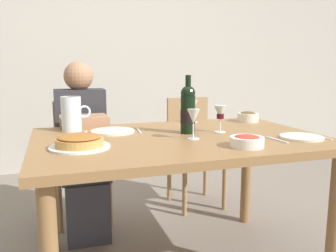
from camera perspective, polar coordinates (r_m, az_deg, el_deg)
name	(u,v)px	position (r m, az deg, el deg)	size (l,w,h in m)	color
back_wall	(109,41)	(4.02, -9.53, 13.44)	(8.00, 0.10, 2.80)	#B2ADA3
dining_table	(179,153)	(1.88, 1.82, -4.45)	(1.50, 1.00, 0.76)	olive
wine_bottle	(188,109)	(1.93, 3.26, 2.72)	(0.08, 0.08, 0.32)	black
water_pitcher	(72,116)	(2.07, -15.41, 1.60)	(0.17, 0.11, 0.20)	silver
baked_tart	(80,142)	(1.64, -14.17, -2.54)	(0.27, 0.27, 0.06)	silver
salad_bowl	(247,141)	(1.65, 12.70, -2.35)	(0.16, 0.16, 0.06)	white
olive_bowl	(248,116)	(2.41, 12.87, 1.53)	(0.14, 0.14, 0.07)	silver
wine_glass_left_diner	(193,107)	(2.31, 4.04, 3.17)	(0.06, 0.06, 0.15)	silver
wine_glass_right_diner	(193,118)	(1.77, 4.16, 1.35)	(0.07, 0.07, 0.15)	silver
wine_glass_centre	(220,113)	(1.97, 8.51, 2.03)	(0.07, 0.07, 0.15)	silver
dinner_plate_left_setting	(113,131)	(1.99, -8.98, -0.85)	(0.25, 0.25, 0.01)	silver
dinner_plate_right_setting	(301,137)	(1.93, 20.89, -1.70)	(0.22, 0.22, 0.01)	silver
fork_left_setting	(85,133)	(1.97, -13.27, -1.19)	(0.16, 0.01, 0.01)	silver
knife_left_setting	(139,130)	(2.02, -4.78, -0.72)	(0.18, 0.01, 0.01)	silver
knife_right_setting	(320,136)	(2.01, 23.52, -1.56)	(0.18, 0.01, 0.01)	silver
spoon_right_setting	(277,140)	(1.84, 17.25, -2.14)	(0.16, 0.01, 0.01)	silver
chair_left	(81,152)	(2.70, -14.04, -4.11)	(0.40, 0.40, 0.87)	#9E7A51
diner_left	(83,143)	(2.44, -13.71, -2.65)	(0.34, 0.50, 1.16)	#2D2D33
chair_right	(192,144)	(2.90, 3.97, -2.90)	(0.41, 0.41, 0.87)	#9E7A51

